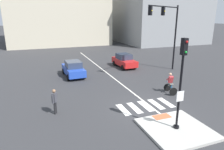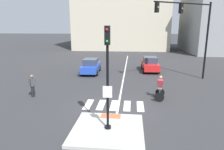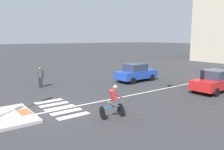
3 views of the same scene
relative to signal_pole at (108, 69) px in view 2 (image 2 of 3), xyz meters
name	(u,v)px [view 2 (image 2 of 3)]	position (x,y,z in m)	size (l,w,h in m)	color
ground_plane	(113,109)	(0.00, 2.75, -3.10)	(300.00, 300.00, 0.00)	#333335
traffic_island	(108,129)	(0.00, 0.01, -3.03)	(3.47, 3.45, 0.15)	#B2AFA8
tactile_pad_front	(111,116)	(0.00, 1.38, -2.95)	(1.10, 0.60, 0.01)	#DB5B38
signal_pole	(108,69)	(0.00, 0.00, 0.00)	(0.44, 0.38, 4.91)	black
crosswalk_stripe_a	(88,104)	(-1.71, 3.37, -3.10)	(0.44, 1.80, 0.01)	silver
crosswalk_stripe_b	(101,105)	(-0.86, 3.37, -3.10)	(0.44, 1.80, 0.01)	silver
crosswalk_stripe_c	(114,105)	(0.00, 3.37, -3.10)	(0.44, 1.80, 0.01)	silver
crosswalk_stripe_d	(127,106)	(0.86, 3.37, -3.10)	(0.44, 1.80, 0.01)	silver
crosswalk_stripe_e	(140,106)	(1.71, 3.37, -3.10)	(0.44, 1.80, 0.01)	silver
lane_centre_line	(124,73)	(0.29, 12.75, -3.10)	(0.14, 28.00, 0.01)	silver
traffic_light_mast	(193,26)	(6.52, 10.40, 1.96)	(5.56, 3.19, 7.25)	black
building_corner_right	(122,4)	(-1.61, 42.91, 7.45)	(21.52, 19.32, 21.07)	beige
car_red_eastbound_far	(150,64)	(3.21, 14.39, -2.29)	(1.95, 4.16, 1.64)	red
car_blue_westbound_far	(91,66)	(-3.42, 12.52, -2.29)	(1.99, 4.17, 1.64)	#2347B7
cyclist	(160,87)	(3.12, 4.88, -2.23)	(0.84, 1.19, 1.68)	black
pedestrian_at_curb_left	(32,84)	(-6.04, 4.39, -2.12)	(0.37, 0.49, 1.67)	black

